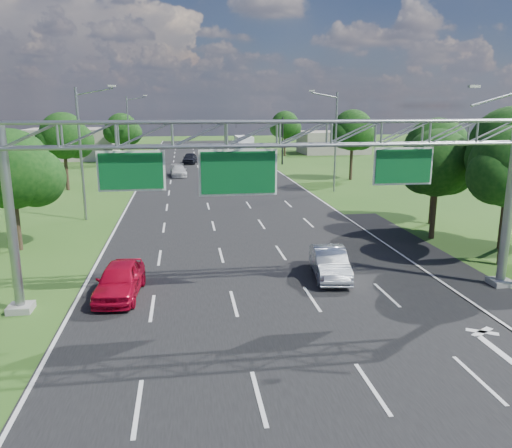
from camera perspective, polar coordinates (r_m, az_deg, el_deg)
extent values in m
plane|color=#275018|center=(40.48, -2.65, 0.99)|extent=(220.00, 220.00, 0.00)
cube|color=black|center=(40.48, -2.65, 0.99)|extent=(18.00, 180.00, 0.02)
cube|color=black|center=(28.59, 21.69, -5.25)|extent=(3.00, 30.00, 0.02)
cube|color=gray|center=(27.63, 26.11, -5.99)|extent=(1.00, 1.00, 0.30)
cylinder|color=gray|center=(26.70, 26.95, 1.85)|extent=(0.44, 0.44, 8.00)
cube|color=gray|center=(24.09, -25.29, -8.67)|extent=(1.00, 1.00, 0.30)
cylinder|color=gray|center=(23.01, -26.23, 0.29)|extent=(0.40, 0.40, 8.00)
cylinder|color=gray|center=(25.61, 25.90, 12.83)|extent=(2.54, 0.12, 0.79)
cube|color=beige|center=(24.98, 23.66, 14.21)|extent=(0.50, 0.22, 0.12)
cube|color=white|center=(21.62, -14.05, 5.90)|extent=(2.80, 0.05, 1.70)
cube|color=#0A5123|center=(21.56, -14.07, 5.88)|extent=(2.62, 0.05, 1.52)
cube|color=white|center=(21.65, -2.04, 5.90)|extent=(3.40, 0.05, 2.00)
cube|color=#0A5123|center=(21.59, -2.02, 5.88)|extent=(3.22, 0.05, 1.82)
cube|color=white|center=(23.64, 16.45, 6.36)|extent=(2.80, 0.05, 1.70)
cube|color=#0A5123|center=(23.59, 16.51, 6.34)|extent=(2.62, 0.05, 1.52)
cylinder|color=black|center=(76.00, 3.05, 9.44)|extent=(0.24, 0.24, 7.00)
cylinder|color=black|center=(74.91, -1.53, 11.77)|extent=(12.00, 0.18, 0.18)
imported|color=black|center=(74.46, -6.20, 11.27)|extent=(0.18, 0.22, 1.10)
imported|color=black|center=(74.82, -2.30, 11.34)|extent=(0.18, 0.22, 1.10)
imported|color=black|center=(75.50, 1.55, 11.37)|extent=(0.18, 0.22, 1.10)
cylinder|color=gray|center=(40.27, -19.38, 7.40)|extent=(0.20, 0.20, 10.00)
cylinder|color=gray|center=(39.89, -18.03, 14.22)|extent=(2.78, 0.12, 0.60)
cube|color=beige|center=(39.71, -16.16, 14.93)|extent=(0.55, 0.22, 0.12)
cylinder|color=gray|center=(74.85, -14.37, 10.14)|extent=(0.20, 0.20, 10.00)
cylinder|color=gray|center=(74.64, -13.56, 13.79)|extent=(2.78, 0.12, 0.60)
cube|color=beige|center=(74.55, -12.55, 14.15)|extent=(0.55, 0.22, 0.12)
cylinder|color=gray|center=(51.81, 9.08, 9.14)|extent=(0.20, 0.20, 10.00)
cylinder|color=gray|center=(51.33, 7.84, 14.40)|extent=(2.78, 0.12, 0.60)
cube|color=beige|center=(51.00, 6.41, 14.89)|extent=(0.55, 0.22, 0.12)
cylinder|color=#2D2116|center=(30.65, 26.43, -0.86)|extent=(0.36, 0.36, 3.74)
sphere|color=black|center=(30.06, 27.15, 5.87)|extent=(4.40, 4.40, 4.40)
sphere|color=black|center=(29.30, 25.80, 4.98)|extent=(3.08, 3.08, 3.08)
cylinder|color=#2D2116|center=(34.13, 26.43, 0.85)|extent=(0.36, 0.36, 4.18)
sphere|color=black|center=(33.59, 27.15, 7.67)|extent=(5.00, 5.00, 5.00)
sphere|color=black|center=(32.75, 25.74, 6.83)|extent=(3.50, 3.50, 3.50)
cylinder|color=#2D2116|center=(35.18, 19.59, 1.08)|extent=(0.36, 0.36, 3.30)
sphere|color=black|center=(34.66, 20.03, 6.60)|extent=(4.40, 4.40, 4.40)
sphere|color=black|center=(35.60, 21.23, 5.76)|extent=(3.30, 3.30, 3.30)
sphere|color=black|center=(33.99, 18.73, 5.83)|extent=(3.08, 3.08, 3.08)
cylinder|color=#2D2116|center=(39.55, 19.51, 2.54)|extent=(0.36, 0.36, 3.52)
sphere|color=black|center=(39.07, 19.93, 7.84)|extent=(4.80, 4.80, 4.80)
sphere|color=black|center=(40.05, 21.12, 7.00)|extent=(3.60, 3.60, 3.60)
sphere|color=black|center=(38.36, 18.65, 7.13)|extent=(3.36, 3.36, 3.36)
cylinder|color=#2D2116|center=(33.73, -25.61, -0.16)|extent=(0.36, 0.36, 3.08)
sphere|color=black|center=(33.17, -26.20, 5.66)|extent=(4.80, 4.80, 4.80)
sphere|color=black|center=(33.28, -23.92, 4.86)|extent=(3.60, 3.60, 3.60)
cylinder|color=#2D2116|center=(56.12, -20.83, 5.54)|extent=(0.36, 0.36, 3.74)
sphere|color=black|center=(55.79, -21.15, 9.39)|extent=(4.80, 4.80, 4.80)
sphere|color=black|center=(55.97, -19.80, 8.89)|extent=(3.60, 3.60, 3.60)
sphere|color=black|center=(55.77, -22.27, 8.80)|extent=(3.36, 3.36, 3.36)
cylinder|color=#2D2116|center=(80.20, -14.94, 7.89)|extent=(0.36, 0.36, 3.30)
sphere|color=black|center=(79.96, -15.10, 10.44)|extent=(4.80, 4.80, 4.80)
sphere|color=black|center=(80.26, -14.18, 10.07)|extent=(3.60, 3.60, 3.60)
sphere|color=black|center=(79.82, -15.88, 10.04)|extent=(3.36, 3.36, 3.36)
cylinder|color=#2D2116|center=(61.06, 10.82, 6.84)|extent=(0.36, 0.36, 3.96)
sphere|color=black|center=(60.75, 10.98, 10.49)|extent=(4.80, 4.80, 4.80)
sphere|color=black|center=(61.56, 11.90, 9.93)|extent=(3.60, 3.60, 3.60)
sphere|color=black|center=(60.15, 10.06, 10.05)|extent=(3.36, 3.36, 3.36)
cylinder|color=#2D2116|center=(89.43, 3.30, 8.91)|extent=(0.36, 0.36, 3.52)
sphere|color=black|center=(89.22, 3.33, 11.26)|extent=(4.80, 4.80, 4.80)
sphere|color=black|center=(89.88, 4.04, 10.89)|extent=(3.60, 3.60, 3.60)
sphere|color=black|center=(88.73, 2.67, 10.95)|extent=(3.36, 3.36, 3.36)
cube|color=gray|center=(89.44, -20.20, 8.60)|extent=(14.00, 10.00, 5.00)
cube|color=gray|center=(95.74, 8.77, 9.21)|extent=(12.00, 9.00, 4.00)
imported|color=#BC0827|center=(24.08, -15.31, -6.19)|extent=(2.26, 4.82, 1.60)
imported|color=silver|center=(26.09, 8.42, -4.41)|extent=(2.18, 4.79, 1.52)
imported|color=silver|center=(63.89, -8.85, 6.03)|extent=(2.22, 4.83, 1.37)
imported|color=black|center=(80.18, -4.53, 7.59)|extent=(2.58, 4.96, 1.33)
imported|color=black|center=(77.91, -7.58, 7.46)|extent=(2.55, 5.02, 1.64)
imported|color=silver|center=(67.17, -0.55, 6.52)|extent=(1.51, 4.10, 1.34)
cube|color=white|center=(88.49, -1.40, 8.93)|extent=(2.70, 6.70, 3.34)
cube|color=silver|center=(83.91, -1.01, 8.27)|extent=(2.57, 2.46, 2.45)
cylinder|color=black|center=(84.05, -1.86, 7.81)|extent=(0.39, 1.11, 1.11)
cylinder|color=black|center=(84.35, -0.19, 7.84)|extent=(0.39, 1.11, 1.11)
cylinder|color=black|center=(90.66, -2.34, 8.21)|extent=(0.39, 1.11, 1.11)
cylinder|color=black|center=(90.95, -0.79, 8.24)|extent=(0.39, 1.11, 1.11)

